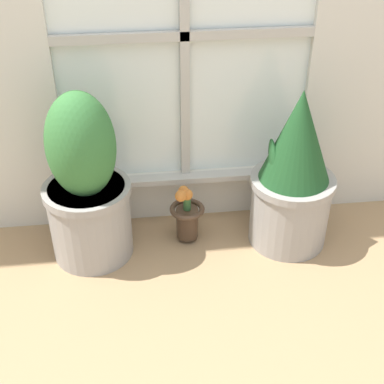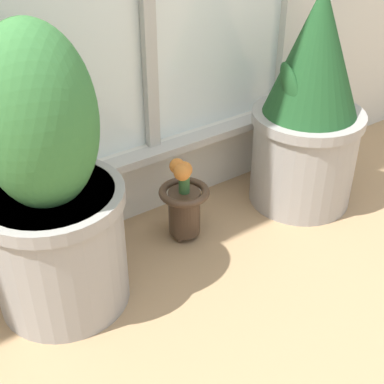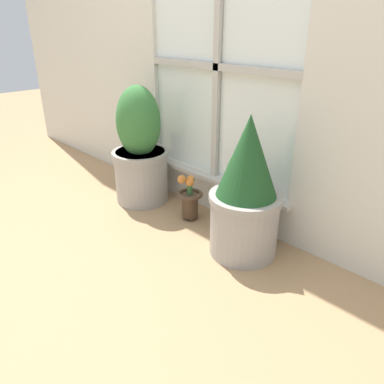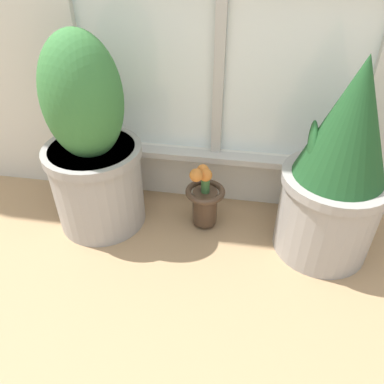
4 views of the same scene
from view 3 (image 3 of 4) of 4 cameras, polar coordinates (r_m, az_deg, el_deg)
ground_plane at (r=1.94m, az=-7.48°, el=-7.61°), size 10.00×10.00×0.00m
potted_plant_left at (r=2.28m, az=-7.90°, el=6.05°), size 0.34×0.34×0.71m
potted_plant_right at (r=1.72m, az=8.21°, el=-0.17°), size 0.34×0.34×0.68m
flower_vase at (r=2.09m, az=-0.38°, el=-1.02°), size 0.15×0.15×0.27m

